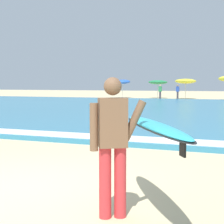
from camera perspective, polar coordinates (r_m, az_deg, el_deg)
name	(u,v)px	position (r m, az deg, el deg)	size (l,w,h in m)	color
ground_plane	(17,187)	(6.11, -14.65, -11.36)	(160.00, 160.00, 0.00)	beige
sea	(195,109)	(23.14, 12.87, 0.41)	(120.00, 28.00, 0.14)	teal
surf_foam	(120,138)	(10.16, 1.21, -4.08)	(120.00, 1.00, 0.01)	white
surfer_with_board	(134,134)	(4.47, 3.42, -3.45)	(1.63, 2.41, 1.73)	red
beach_umbrella_0	(122,82)	(42.94, 1.64, 4.75)	(1.85, 1.87, 2.19)	beige
beach_umbrella_1	(158,82)	(42.02, 7.20, 4.65)	(2.18, 2.20, 2.11)	beige
beach_umbrella_2	(186,81)	(40.73, 11.46, 4.76)	(2.29, 2.30, 2.23)	beige
beachgoer_near_row_mid	(178,92)	(38.77, 10.26, 3.17)	(0.32, 0.20, 1.58)	#383842
beachgoer_near_row_right	(160,91)	(38.92, 7.57, 3.21)	(0.32, 0.20, 1.58)	#383842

